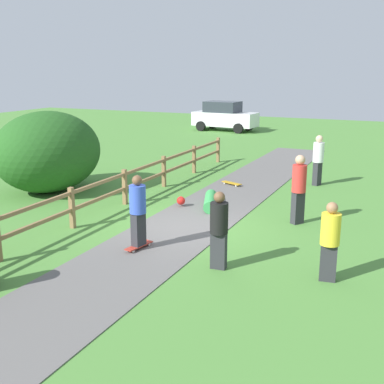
{
  "coord_description": "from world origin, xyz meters",
  "views": [
    {
      "loc": [
        5.5,
        -11.31,
        4.14
      ],
      "look_at": [
        0.3,
        -0.04,
        1.0
      ],
      "focal_mm": 46.43,
      "sensor_mm": 36.0,
      "label": 1
    }
  ],
  "objects_px": {
    "bystander_yellow": "(330,238)",
    "bush_large": "(48,152)",
    "skateboard_loose": "(232,183)",
    "bystander_black": "(219,227)",
    "bystander_white": "(318,158)",
    "bystander_red": "(299,186)",
    "parked_car_white": "(224,116)",
    "skater_riding": "(138,208)",
    "skater_fallen": "(208,201)"
  },
  "relations": [
    {
      "from": "bystander_yellow",
      "to": "bush_large",
      "type": "bearing_deg",
      "value": 160.65
    },
    {
      "from": "skateboard_loose",
      "to": "bystander_black",
      "type": "bearing_deg",
      "value": -71.75
    },
    {
      "from": "bystander_white",
      "to": "bystander_red",
      "type": "height_order",
      "value": "bystander_red"
    },
    {
      "from": "bush_large",
      "to": "bystander_red",
      "type": "bearing_deg",
      "value": -0.42
    },
    {
      "from": "bystander_yellow",
      "to": "bystander_red",
      "type": "bearing_deg",
      "value": 112.34
    },
    {
      "from": "bush_large",
      "to": "bystander_black",
      "type": "height_order",
      "value": "bush_large"
    },
    {
      "from": "skateboard_loose",
      "to": "bystander_red",
      "type": "xyz_separation_m",
      "value": [
        3.17,
        -3.44,
        0.97
      ]
    },
    {
      "from": "skateboard_loose",
      "to": "parked_car_white",
      "type": "distance_m",
      "value": 15.79
    },
    {
      "from": "parked_car_white",
      "to": "skateboard_loose",
      "type": "bearing_deg",
      "value": -67.87
    },
    {
      "from": "bystander_red",
      "to": "bystander_black",
      "type": "distance_m",
      "value": 3.85
    },
    {
      "from": "skateboard_loose",
      "to": "parked_car_white",
      "type": "relative_size",
      "value": 0.19
    },
    {
      "from": "bystander_yellow",
      "to": "bystander_red",
      "type": "distance_m",
      "value": 3.71
    },
    {
      "from": "bystander_red",
      "to": "bystander_black",
      "type": "height_order",
      "value": "bystander_red"
    },
    {
      "from": "skater_riding",
      "to": "parked_car_white",
      "type": "bearing_deg",
      "value": 106.08
    },
    {
      "from": "bystander_white",
      "to": "bystander_red",
      "type": "bearing_deg",
      "value": -85.14
    },
    {
      "from": "skateboard_loose",
      "to": "bystander_yellow",
      "type": "xyz_separation_m",
      "value": [
        4.58,
        -6.87,
        0.8
      ]
    },
    {
      "from": "bystander_white",
      "to": "bystander_yellow",
      "type": "relative_size",
      "value": 1.11
    },
    {
      "from": "skater_fallen",
      "to": "bystander_yellow",
      "type": "distance_m",
      "value": 5.76
    },
    {
      "from": "bystander_white",
      "to": "bystander_black",
      "type": "bearing_deg",
      "value": -92.59
    },
    {
      "from": "bush_large",
      "to": "skater_fallen",
      "type": "relative_size",
      "value": 2.51
    },
    {
      "from": "bush_large",
      "to": "bystander_yellow",
      "type": "distance_m",
      "value": 10.55
    },
    {
      "from": "skateboard_loose",
      "to": "bystander_yellow",
      "type": "bearing_deg",
      "value": -56.31
    },
    {
      "from": "skater_fallen",
      "to": "skateboard_loose",
      "type": "relative_size",
      "value": 1.92
    },
    {
      "from": "bush_large",
      "to": "bystander_black",
      "type": "relative_size",
      "value": 2.35
    },
    {
      "from": "bystander_red",
      "to": "bystander_yellow",
      "type": "bearing_deg",
      "value": -67.66
    },
    {
      "from": "bystander_red",
      "to": "skater_fallen",
      "type": "bearing_deg",
      "value": 171.34
    },
    {
      "from": "skateboard_loose",
      "to": "bystander_black",
      "type": "xyz_separation_m",
      "value": [
        2.38,
        -7.2,
        0.83
      ]
    },
    {
      "from": "bystander_black",
      "to": "bystander_yellow",
      "type": "bearing_deg",
      "value": 8.72
    },
    {
      "from": "skater_riding",
      "to": "skater_fallen",
      "type": "distance_m",
      "value": 4.01
    },
    {
      "from": "skater_riding",
      "to": "skateboard_loose",
      "type": "bearing_deg",
      "value": 92.25
    },
    {
      "from": "skater_fallen",
      "to": "bystander_red",
      "type": "bearing_deg",
      "value": -8.66
    },
    {
      "from": "bystander_yellow",
      "to": "bystander_black",
      "type": "relative_size",
      "value": 0.97
    },
    {
      "from": "skater_fallen",
      "to": "parked_car_white",
      "type": "height_order",
      "value": "parked_car_white"
    },
    {
      "from": "bush_large",
      "to": "parked_car_white",
      "type": "bearing_deg",
      "value": 91.82
    },
    {
      "from": "bystander_red",
      "to": "skateboard_loose",
      "type": "bearing_deg",
      "value": 132.67
    },
    {
      "from": "bush_large",
      "to": "skateboard_loose",
      "type": "xyz_separation_m",
      "value": [
        5.37,
        3.37,
        -1.27
      ]
    },
    {
      "from": "bush_large",
      "to": "parked_car_white",
      "type": "height_order",
      "value": "bush_large"
    },
    {
      "from": "skater_riding",
      "to": "bystander_yellow",
      "type": "xyz_separation_m",
      "value": [
        4.3,
        0.08,
        -0.11
      ]
    },
    {
      "from": "skater_fallen",
      "to": "skateboard_loose",
      "type": "bearing_deg",
      "value": 96.65
    },
    {
      "from": "bystander_black",
      "to": "parked_car_white",
      "type": "relative_size",
      "value": 0.39
    },
    {
      "from": "skater_fallen",
      "to": "bystander_yellow",
      "type": "height_order",
      "value": "bystander_yellow"
    },
    {
      "from": "skater_riding",
      "to": "bystander_black",
      "type": "bearing_deg",
      "value": -7.09
    },
    {
      "from": "bystander_black",
      "to": "skater_fallen",
      "type": "bearing_deg",
      "value": 115.76
    },
    {
      "from": "bush_large",
      "to": "skater_riding",
      "type": "distance_m",
      "value": 6.68
    },
    {
      "from": "skateboard_loose",
      "to": "skater_riding",
      "type": "bearing_deg",
      "value": -87.75
    },
    {
      "from": "skater_riding",
      "to": "bystander_red",
      "type": "height_order",
      "value": "bystander_red"
    },
    {
      "from": "skater_riding",
      "to": "skater_fallen",
      "type": "relative_size",
      "value": 1.12
    },
    {
      "from": "skater_riding",
      "to": "bystander_red",
      "type": "relative_size",
      "value": 0.93
    },
    {
      "from": "bystander_yellow",
      "to": "parked_car_white",
      "type": "height_order",
      "value": "parked_car_white"
    },
    {
      "from": "skater_riding",
      "to": "bystander_black",
      "type": "xyz_separation_m",
      "value": [
        2.1,
        -0.26,
        -0.07
      ]
    }
  ]
}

